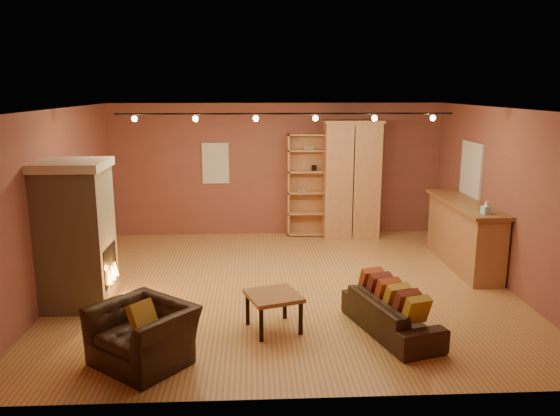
{
  "coord_description": "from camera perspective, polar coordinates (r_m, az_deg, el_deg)",
  "views": [
    {
      "loc": [
        -0.51,
        -8.26,
        3.11
      ],
      "look_at": [
        -0.09,
        0.2,
        1.24
      ],
      "focal_mm": 35.0,
      "sensor_mm": 36.0,
      "label": 1
    }
  ],
  "objects": [
    {
      "name": "floor",
      "position": [
        8.84,
        0.64,
        -8.13
      ],
      "size": [
        7.0,
        7.0,
        0.0
      ],
      "primitive_type": "plane",
      "color": "#A4713A",
      "rests_on": "ground"
    },
    {
      "name": "ceiling",
      "position": [
        8.28,
        0.69,
        10.32
      ],
      "size": [
        7.0,
        7.0,
        0.0
      ],
      "primitive_type": "plane",
      "rotation": [
        3.14,
        0.0,
        0.0
      ],
      "color": "brown",
      "rests_on": "back_wall"
    },
    {
      "name": "back_wall",
      "position": [
        11.65,
        -0.32,
        4.02
      ],
      "size": [
        7.0,
        0.02,
        2.8
      ],
      "primitive_type": "cube",
      "color": "brown",
      "rests_on": "floor"
    },
    {
      "name": "left_wall",
      "position": [
        8.95,
        -22.31,
        0.51
      ],
      "size": [
        0.02,
        6.5,
        2.8
      ],
      "primitive_type": "cube",
      "color": "brown",
      "rests_on": "floor"
    },
    {
      "name": "right_wall",
      "position": [
        9.34,
        22.62,
        0.95
      ],
      "size": [
        0.02,
        6.5,
        2.8
      ],
      "primitive_type": "cube",
      "color": "brown",
      "rests_on": "floor"
    },
    {
      "name": "fireplace",
      "position": [
        8.33,
        -20.48,
        -2.6
      ],
      "size": [
        1.01,
        0.98,
        2.12
      ],
      "color": "tan",
      "rests_on": "floor"
    },
    {
      "name": "back_window",
      "position": [
        11.63,
        -6.75,
        4.67
      ],
      "size": [
        0.56,
        0.04,
        0.86
      ],
      "primitive_type": "cube",
      "color": "silver",
      "rests_on": "back_wall"
    },
    {
      "name": "bookcase",
      "position": [
        11.63,
        2.94,
        2.53
      ],
      "size": [
        0.89,
        0.35,
        2.18
      ],
      "color": "tan",
      "rests_on": "floor"
    },
    {
      "name": "armoire",
      "position": [
        11.54,
        7.42,
        3.02
      ],
      "size": [
        1.21,
        0.69,
        2.47
      ],
      "color": "tan",
      "rests_on": "floor"
    },
    {
      "name": "bar_counter",
      "position": [
        10.17,
        18.67,
        -2.56
      ],
      "size": [
        0.65,
        2.44,
        1.17
      ],
      "color": "#B07A50",
      "rests_on": "floor"
    },
    {
      "name": "tissue_box",
      "position": [
        9.17,
        20.74,
        -0.03
      ],
      "size": [
        0.14,
        0.14,
        0.22
      ],
      "rotation": [
        0.0,
        0.0,
        0.18
      ],
      "color": "#95D2EF",
      "rests_on": "bar_counter"
    },
    {
      "name": "right_window",
      "position": [
        10.55,
        19.38,
        3.81
      ],
      "size": [
        0.05,
        0.9,
        1.0
      ],
      "primitive_type": "cube",
      "color": "silver",
      "rests_on": "right_wall"
    },
    {
      "name": "loveseat",
      "position": [
        7.29,
        11.56,
        -10.1
      ],
      "size": [
        0.93,
        1.68,
        0.71
      ],
      "rotation": [
        0.0,
        0.0,
        1.87
      ],
      "color": "black",
      "rests_on": "floor"
    },
    {
      "name": "armchair",
      "position": [
        6.56,
        -14.15,
        -11.76
      ],
      "size": [
        1.25,
        1.2,
        0.92
      ],
      "rotation": [
        0.0,
        0.0,
        -0.69
      ],
      "color": "black",
      "rests_on": "floor"
    },
    {
      "name": "coffee_table",
      "position": [
        7.2,
        -0.68,
        -9.5
      ],
      "size": [
        0.82,
        0.82,
        0.49
      ],
      "rotation": [
        0.0,
        0.0,
        0.33
      ],
      "color": "brown",
      "rests_on": "floor"
    },
    {
      "name": "track_rail",
      "position": [
        8.49,
        0.6,
        9.6
      ],
      "size": [
        5.2,
        0.09,
        0.13
      ],
      "color": "black",
      "rests_on": "ceiling"
    }
  ]
}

